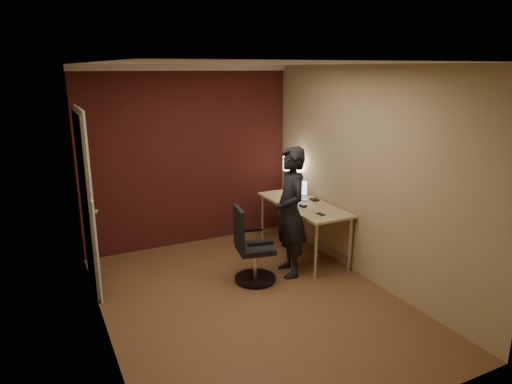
% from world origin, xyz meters
% --- Properties ---
extents(room, '(4.00, 4.00, 4.00)m').
position_xyz_m(room, '(-0.27, 1.54, 1.37)').
color(room, brown).
rests_on(room, ground).
extents(desk, '(0.60, 1.50, 0.73)m').
position_xyz_m(desk, '(1.25, 0.81, 0.60)').
color(desk, tan).
rests_on(desk, ground).
extents(desk_lamp, '(0.22, 0.22, 0.54)m').
position_xyz_m(desk_lamp, '(1.34, 1.34, 1.15)').
color(desk_lamp, silver).
rests_on(desk_lamp, desk).
extents(laptop, '(0.42, 0.39, 0.23)m').
position_xyz_m(laptop, '(1.23, 1.10, 0.79)').
color(laptop, silver).
rests_on(laptop, desk).
extents(mouse, '(0.06, 0.10, 0.03)m').
position_xyz_m(mouse, '(1.09, 0.68, 0.75)').
color(mouse, black).
rests_on(mouse, desk).
extents(phone, '(0.07, 0.12, 0.01)m').
position_xyz_m(phone, '(1.11, 0.31, 0.73)').
color(phone, black).
rests_on(phone, desk).
extents(wallet, '(0.10, 0.11, 0.02)m').
position_xyz_m(wallet, '(1.38, 0.85, 0.74)').
color(wallet, black).
rests_on(wallet, desk).
extents(office_chair, '(0.49, 0.55, 0.90)m').
position_xyz_m(office_chair, '(0.20, 0.40, 0.40)').
color(office_chair, black).
rests_on(office_chair, ground).
extents(person, '(0.48, 0.64, 1.58)m').
position_xyz_m(person, '(0.73, 0.39, 0.79)').
color(person, black).
rests_on(person, ground).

